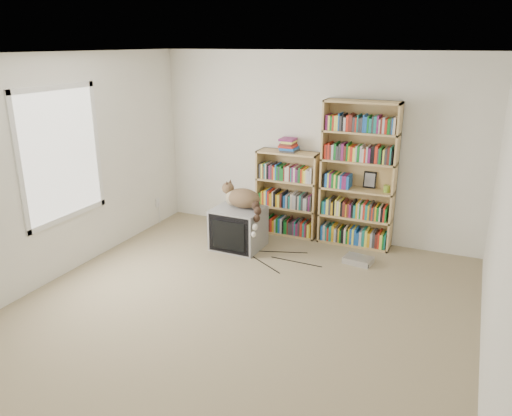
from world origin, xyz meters
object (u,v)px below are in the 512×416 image
at_px(crt_tv, 239,228).
at_px(bookcase_tall, 358,179).
at_px(cat, 245,202).
at_px(dvd_player, 358,260).
at_px(bookcase_short, 288,197).

height_order(crt_tv, bookcase_tall, bookcase_tall).
bearing_deg(cat, dvd_player, 7.64).
relative_size(bookcase_tall, dvd_player, 5.70).
height_order(crt_tv, dvd_player, crt_tv).
height_order(cat, bookcase_short, bookcase_short).
distance_m(crt_tv, bookcase_tall, 1.69).
bearing_deg(cat, crt_tv, -164.32).
distance_m(bookcase_tall, bookcase_short, 1.03).
distance_m(crt_tv, cat, 0.38).
bearing_deg(crt_tv, dvd_player, 6.20).
distance_m(cat, dvd_player, 1.60).
bearing_deg(crt_tv, bookcase_tall, 29.79).
xyz_separation_m(crt_tv, bookcase_tall, (1.37, 0.75, 0.63)).
bearing_deg(bookcase_tall, cat, -150.35).
bearing_deg(bookcase_tall, crt_tv, -151.26).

